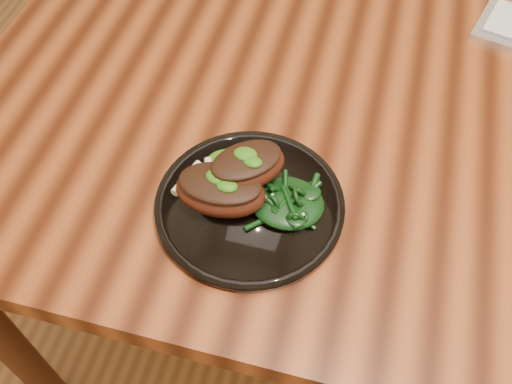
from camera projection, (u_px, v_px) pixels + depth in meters
desk at (471, 177)px, 0.89m from camera, size 1.60×0.80×0.75m
plate at (250, 205)px, 0.75m from camera, size 0.25×0.25×0.02m
lamb_chop_front at (220, 190)px, 0.72m from camera, size 0.13×0.08×0.05m
lamb_chop_back at (246, 166)px, 0.72m from camera, size 0.12×0.12×0.05m
herb_smear at (238, 165)px, 0.77m from camera, size 0.09×0.06×0.01m
greens_heap at (288, 200)px, 0.72m from camera, size 0.10×0.09×0.04m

